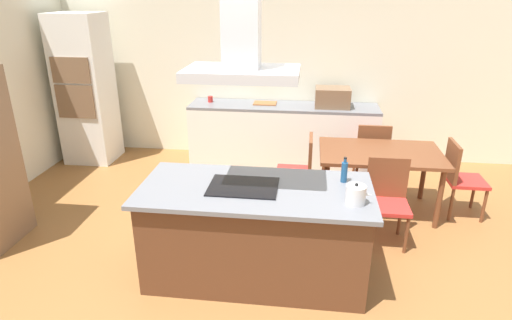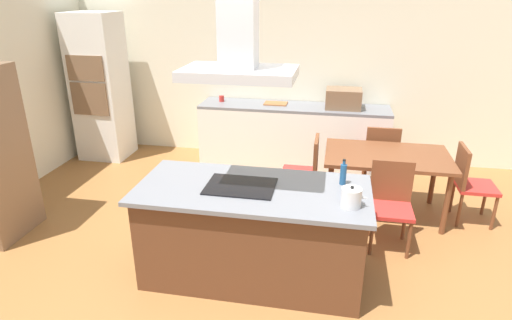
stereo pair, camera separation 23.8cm
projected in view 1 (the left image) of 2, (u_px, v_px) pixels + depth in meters
ground at (270, 202)px, 5.46m from camera, size 16.00×16.00×0.00m
wall_back at (282, 70)px, 6.57m from camera, size 7.20×0.10×2.70m
kitchen_island at (256, 232)px, 3.91m from camera, size 2.03×0.95×0.90m
cooktop at (243, 187)px, 3.75m from camera, size 0.60×0.44×0.01m
tea_kettle at (356, 195)px, 3.44m from camera, size 0.21×0.16×0.18m
olive_oil_bottle at (344, 172)px, 3.82m from camera, size 0.06×0.06×0.23m
back_counter at (283, 134)px, 6.55m from camera, size 2.80×0.62×0.90m
countertop_microwave at (332, 97)px, 6.25m from camera, size 0.50×0.38×0.28m
coffee_mug_red at (210, 99)px, 6.55m from camera, size 0.08×0.08×0.09m
cutting_board at (265, 103)px, 6.46m from camera, size 0.34×0.24×0.02m
wall_oven_stack at (86, 90)px, 6.44m from camera, size 0.70×0.66×2.20m
dining_table at (380, 158)px, 5.03m from camera, size 1.40×0.90×0.75m
chair_facing_back_wall at (372, 151)px, 5.71m from camera, size 0.42×0.42×0.89m
chair_at_right_end at (459, 174)px, 4.99m from camera, size 0.42×0.42×0.89m
chair_facing_island at (387, 195)px, 4.48m from camera, size 0.42×0.42×0.89m
chair_at_left_end at (301, 167)px, 5.20m from camera, size 0.42×0.42×0.89m
range_hood at (242, 46)px, 3.31m from camera, size 0.90×0.55×0.78m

